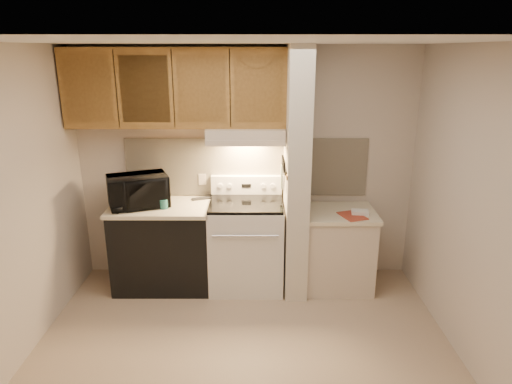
{
  "coord_description": "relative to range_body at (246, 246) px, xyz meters",
  "views": [
    {
      "loc": [
        0.11,
        -3.29,
        2.45
      ],
      "look_at": [
        0.1,
        0.75,
        1.18
      ],
      "focal_mm": 32.0,
      "sensor_mm": 36.0,
      "label": 1
    }
  ],
  "objects": [
    {
      "name": "knife_blade_c",
      "position": [
        0.38,
        -0.06,
        0.74
      ],
      "size": [
        0.01,
        0.04,
        0.2
      ],
      "primitive_type": "cube",
      "color": "silver",
      "rests_on": "knife_strip"
    },
    {
      "name": "ceiling",
      "position": [
        0.0,
        -1.16,
        2.04
      ],
      "size": [
        3.6,
        3.6,
        0.0
      ],
      "primitive_type": "plane",
      "rotation": [
        3.14,
        0.0,
        0.0
      ],
      "color": "white",
      "rests_on": "wall_back"
    },
    {
      "name": "white_box",
      "position": [
        1.16,
        -0.11,
        0.41
      ],
      "size": [
        0.18,
        0.13,
        0.04
      ],
      "primitive_type": "cube",
      "rotation": [
        0.0,
        0.0,
        -0.12
      ],
      "color": "white",
      "rests_on": "right_countertop"
    },
    {
      "name": "oven_handle",
      "position": [
        0.0,
        -0.35,
        0.26
      ],
      "size": [
        0.65,
        0.02,
        0.02
      ],
      "primitive_type": "cylinder",
      "rotation": [
        0.0,
        1.57,
        0.0
      ],
      "color": "silver",
      "rests_on": "range_body"
    },
    {
      "name": "left_countertop",
      "position": [
        -0.88,
        0.01,
        0.43
      ],
      "size": [
        1.04,
        0.67,
        0.04
      ],
      "primitive_type": "cube",
      "color": "beige",
      "rests_on": "dishwasher_front"
    },
    {
      "name": "knife_blade_b",
      "position": [
        0.38,
        -0.14,
        0.75
      ],
      "size": [
        0.01,
        0.04,
        0.18
      ],
      "primitive_type": "cube",
      "color": "silver",
      "rests_on": "knife_strip"
    },
    {
      "name": "knife_handle_a",
      "position": [
        0.38,
        -0.22,
        0.91
      ],
      "size": [
        0.02,
        0.02,
        0.1
      ],
      "primitive_type": "cylinder",
      "color": "black",
      "rests_on": "knife_strip"
    },
    {
      "name": "knife_handle_b",
      "position": [
        0.38,
        -0.12,
        0.91
      ],
      "size": [
        0.02,
        0.02,
        0.1
      ],
      "primitive_type": "cylinder",
      "color": "black",
      "rests_on": "knife_strip"
    },
    {
      "name": "knife_handle_c",
      "position": [
        0.38,
        -0.07,
        0.91
      ],
      "size": [
        0.02,
        0.02,
        0.1
      ],
      "primitive_type": "cylinder",
      "color": "black",
      "rests_on": "knife_strip"
    },
    {
      "name": "upper_cabinets",
      "position": [
        -0.69,
        0.17,
        1.62
      ],
      "size": [
        2.18,
        0.33,
        0.77
      ],
      "primitive_type": "cube",
      "color": "olive",
      "rests_on": "wall_back"
    },
    {
      "name": "range_knob_right_inner",
      "position": [
        0.18,
        0.24,
        0.59
      ],
      "size": [
        0.05,
        0.02,
        0.05
      ],
      "primitive_type": "cylinder",
      "rotation": [
        1.57,
        0.0,
        0.0
      ],
      "color": "silver",
      "rests_on": "range_backguard"
    },
    {
      "name": "knife_strip",
      "position": [
        0.39,
        -0.06,
        0.86
      ],
      "size": [
        0.02,
        0.42,
        0.04
      ],
      "primitive_type": "cube",
      "color": "black",
      "rests_on": "partition_pillar"
    },
    {
      "name": "knife_blade_a",
      "position": [
        0.38,
        -0.21,
        0.76
      ],
      "size": [
        0.01,
        0.03,
        0.16
      ],
      "primitive_type": "cube",
      "color": "silver",
      "rests_on": "knife_strip"
    },
    {
      "name": "cab_door_c",
      "position": [
        -0.42,
        0.01,
        1.62
      ],
      "size": [
        0.46,
        0.01,
        0.63
      ],
      "primitive_type": "cube",
      "color": "olive",
      "rests_on": "upper_cabinets"
    },
    {
      "name": "backsplash",
      "position": [
        0.0,
        0.33,
        0.78
      ],
      "size": [
        2.6,
        0.02,
        0.63
      ],
      "primitive_type": "cube",
      "color": "beige",
      "rests_on": "wall_back"
    },
    {
      "name": "range_display",
      "position": [
        0.0,
        0.24,
        0.59
      ],
      "size": [
        0.1,
        0.01,
        0.04
      ],
      "primitive_type": "cube",
      "color": "black",
      "rests_on": "range_backguard"
    },
    {
      "name": "knife_blade_e",
      "position": [
        0.38,
        0.09,
        0.75
      ],
      "size": [
        0.01,
        0.04,
        0.18
      ],
      "primitive_type": "cube",
      "color": "silver",
      "rests_on": "knife_strip"
    },
    {
      "name": "knife_handle_e",
      "position": [
        0.38,
        0.11,
        0.91
      ],
      "size": [
        0.02,
        0.02,
        0.1
      ],
      "primitive_type": "cylinder",
      "color": "black",
      "rests_on": "knife_strip"
    },
    {
      "name": "microwave",
      "position": [
        -1.1,
        -0.01,
        0.61
      ],
      "size": [
        0.69,
        0.59,
        0.32
      ],
      "primitive_type": "imported",
      "rotation": [
        0.0,
        0.0,
        0.39
      ],
      "color": "black",
      "rests_on": "left_countertop"
    },
    {
      "name": "pillar_trim",
      "position": [
        0.39,
        -0.01,
        0.84
      ],
      "size": [
        0.01,
        0.7,
        0.04
      ],
      "primitive_type": "cube",
      "color": "olive",
      "rests_on": "partition_pillar"
    },
    {
      "name": "right_countertop",
      "position": [
        0.97,
        -0.01,
        0.37
      ],
      "size": [
        0.74,
        0.64,
        0.04
      ],
      "primitive_type": "cube",
      "color": "beige",
      "rests_on": "right_cab_base"
    },
    {
      "name": "wall_back",
      "position": [
        0.0,
        0.34,
        0.79
      ],
      "size": [
        3.6,
        2.5,
        0.02
      ],
      "primitive_type": "cube",
      "rotation": [
        1.57,
        0.0,
        0.0
      ],
      "color": "beige",
      "rests_on": "floor"
    },
    {
      "name": "outlet",
      "position": [
        -0.48,
        0.32,
        0.64
      ],
      "size": [
        0.08,
        0.01,
        0.12
      ],
      "primitive_type": "cube",
      "color": "beige",
      "rests_on": "backsplash"
    },
    {
      "name": "cab_gap_a",
      "position": [
        -1.23,
        0.01,
        1.62
      ],
      "size": [
        0.01,
        0.01,
        0.73
      ],
      "primitive_type": "cube",
      "color": "black",
      "rests_on": "upper_cabinets"
    },
    {
      "name": "partition_pillar",
      "position": [
        0.51,
        -0.01,
        0.79
      ],
      "size": [
        0.22,
        0.7,
        2.5
      ],
      "primitive_type": "cube",
      "color": "beige",
      "rests_on": "floor"
    },
    {
      "name": "floor",
      "position": [
        0.0,
        -1.16,
        -0.46
      ],
      "size": [
        3.6,
        3.6,
        0.0
      ],
      "primitive_type": "plane",
      "color": "tan",
      "rests_on": "ground"
    },
    {
      "name": "cab_gap_c",
      "position": [
        -0.14,
        0.01,
        1.62
      ],
      "size": [
        0.01,
        0.01,
        0.73
      ],
      "primitive_type": "cube",
      "color": "black",
      "rests_on": "upper_cabinets"
    },
    {
      "name": "cab_door_d",
      "position": [
        0.13,
        0.01,
        1.62
      ],
      "size": [
        0.46,
        0.01,
        0.63
      ],
      "primitive_type": "cube",
      "color": "olive",
      "rests_on": "upper_cabinets"
    },
    {
      "name": "red_folder",
      "position": [
        1.07,
        -0.16,
        0.39
      ],
      "size": [
        0.29,
        0.34,
        0.01
      ],
      "primitive_type": "cube",
      "rotation": [
        0.0,
        0.0,
        0.34
      ],
      "color": "#A13A27",
      "rests_on": "right_countertop"
    },
    {
      "name": "teal_jar",
      "position": [
        -0.83,
        -0.09,
        0.5
      ],
      "size": [
        0.1,
        0.1,
        0.1
      ],
      "primitive_type": "cylinder",
      "rotation": [
        0.0,
        0.0,
        -0.12
      ],
      "color": "#1E5A59",
      "rests_on": "left_countertop"
    },
    {
      "name": "oven_window",
      "position": [
        0.0,
        -0.32,
        0.04
      ],
      "size": [
        0.5,
        0.01,
        0.3
      ],
      "primitive_type": "cube",
      "color": "black",
      "rests_on": "range_body"
    },
    {
      "name": "knife_handle_d",
      "position": [
        0.38,
        0.02,
        0.91
      ],
      "size": [
        0.02,
        0.02,
        0.1
      ],
      "primitive_type": "cylinder",
      "color": "black",
      "rests_on": "knife_strip"
    },
    {
      "name": "range_hood",
      "position": [
        0.0,
        0.12,
        1.17
      ],
      "size": [
        0.78,
        0.44,
        0.15
      ],
      "primitive_type": "cube",
      "color": "beige",
      "rests_on": "upper_cabinets"
    },
    {
      "name": "cooktop",
      "position": [
        0.0,
        0.0,
        0.48
      ],
      "size": [
        0.74,
        0.64,
        0.03
      ],
      "primitive_type": "cube",
      "color": "black",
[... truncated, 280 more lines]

